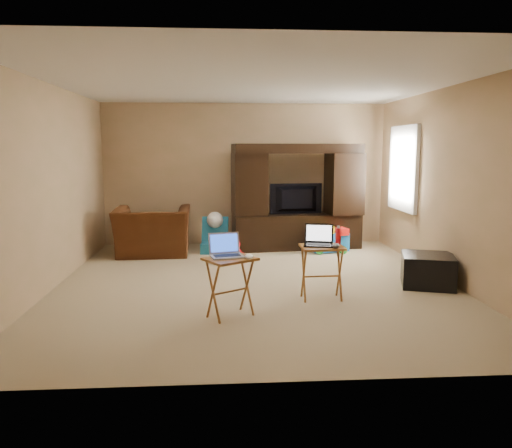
{
  "coord_description": "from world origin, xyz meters",
  "views": [
    {
      "loc": [
        -0.41,
        -6.21,
        1.72
      ],
      "look_at": [
        0.0,
        -0.2,
        0.8
      ],
      "focal_mm": 35.0,
      "sensor_mm": 36.0,
      "label": 1
    }
  ],
  "objects": [
    {
      "name": "wall_front",
      "position": [
        0.0,
        -2.75,
        1.25
      ],
      "size": [
        5.0,
        0.0,
        5.0
      ],
      "primitive_type": "plane",
      "rotation": [
        -1.57,
        0.0,
        0.0
      ],
      "color": "tan",
      "rests_on": "ground"
    },
    {
      "name": "recliner",
      "position": [
        -1.53,
        1.84,
        0.38
      ],
      "size": [
        1.22,
        1.08,
        0.77
      ],
      "primitive_type": "imported",
      "rotation": [
        0.0,
        0.0,
        3.18
      ],
      "color": "#49240F",
      "rests_on": "floor"
    },
    {
      "name": "floor",
      "position": [
        0.0,
        0.0,
        0.0
      ],
      "size": [
        5.5,
        5.5,
        0.0
      ],
      "primitive_type": "plane",
      "color": "#C4B588",
      "rests_on": "ground"
    },
    {
      "name": "water_bottle",
      "position": [
        0.92,
        -0.65,
        0.72
      ],
      "size": [
        0.06,
        0.06,
        0.19
      ],
      "primitive_type": "cylinder",
      "color": "#B90B14",
      "rests_on": "tray_table_right"
    },
    {
      "name": "wall_back",
      "position": [
        0.0,
        2.75,
        1.25
      ],
      "size": [
        5.0,
        0.0,
        5.0
      ],
      "primitive_type": "plane",
      "rotation": [
        1.57,
        0.0,
        0.0
      ],
      "color": "tan",
      "rests_on": "ground"
    },
    {
      "name": "entertainment_center",
      "position": [
        0.87,
        2.22,
        0.9
      ],
      "size": [
        2.24,
        0.78,
        1.79
      ],
      "primitive_type": "cube",
      "rotation": [
        0.0,
        0.0,
        0.11
      ],
      "color": "black",
      "rests_on": "floor"
    },
    {
      "name": "mouse_right",
      "position": [
        0.85,
        -0.85,
        0.65
      ],
      "size": [
        0.12,
        0.15,
        0.05
      ],
      "primitive_type": "ellipsoid",
      "rotation": [
        0.0,
        0.0,
        -0.39
      ],
      "color": "#444449",
      "rests_on": "tray_table_right"
    },
    {
      "name": "tray_table_left",
      "position": [
        -0.34,
        -1.26,
        0.31
      ],
      "size": [
        0.61,
        0.58,
        0.62
      ],
      "primitive_type": "cube",
      "rotation": [
        0.0,
        0.0,
        0.57
      ],
      "color": "#A56728",
      "rests_on": "floor"
    },
    {
      "name": "television",
      "position": [
        0.87,
        2.18,
        0.86
      ],
      "size": [
        0.92,
        0.22,
        0.52
      ],
      "primitive_type": "imported",
      "rotation": [
        0.0,
        0.0,
        3.26
      ],
      "color": "black",
      "rests_on": "entertainment_center"
    },
    {
      "name": "laptop_left",
      "position": [
        -0.37,
        -1.23,
        0.74
      ],
      "size": [
        0.38,
        0.33,
        0.24
      ],
      "primitive_type": "cube",
      "rotation": [
        0.0,
        0.0,
        0.23
      ],
      "color": "#B9B9BE",
      "rests_on": "tray_table_left"
    },
    {
      "name": "mouse_left",
      "position": [
        -0.15,
        -1.33,
        0.64
      ],
      "size": [
        0.09,
        0.13,
        0.05
      ],
      "primitive_type": "ellipsoid",
      "rotation": [
        0.0,
        0.0,
        0.1
      ],
      "color": "white",
      "rests_on": "tray_table_left"
    },
    {
      "name": "laptop_right",
      "position": [
        0.68,
        -0.71,
        0.74
      ],
      "size": [
        0.38,
        0.33,
        0.24
      ],
      "primitive_type": "cube",
      "rotation": [
        0.0,
        0.0,
        -0.22
      ],
      "color": "black",
      "rests_on": "tray_table_right"
    },
    {
      "name": "push_toy",
      "position": [
        1.36,
        1.85,
        0.23
      ],
      "size": [
        0.7,
        0.56,
        0.46
      ],
      "primitive_type": null,
      "rotation": [
        0.0,
        0.0,
        0.22
      ],
      "color": "blue",
      "rests_on": "floor"
    },
    {
      "name": "wall_right",
      "position": [
        2.5,
        0.0,
        1.25
      ],
      "size": [
        0.0,
        5.5,
        5.5
      ],
      "primitive_type": "plane",
      "rotation": [
        1.57,
        0.0,
        -1.57
      ],
      "color": "tan",
      "rests_on": "ground"
    },
    {
      "name": "wall_left",
      "position": [
        -2.5,
        0.0,
        1.25
      ],
      "size": [
        0.0,
        5.5,
        5.5
      ],
      "primitive_type": "plane",
      "rotation": [
        1.57,
        0.0,
        1.57
      ],
      "color": "tan",
      "rests_on": "ground"
    },
    {
      "name": "window_frame",
      "position": [
        2.46,
        1.55,
        1.4
      ],
      "size": [
        0.06,
        1.14,
        1.34
      ],
      "primitive_type": "cube",
      "color": "white",
      "rests_on": "ground"
    },
    {
      "name": "tray_table_right",
      "position": [
        0.72,
        -0.73,
        0.31
      ],
      "size": [
        0.49,
        0.39,
        0.62
      ],
      "primitive_type": "cube",
      "rotation": [
        0.0,
        0.0,
        0.03
      ],
      "color": "#9F6226",
      "rests_on": "floor"
    },
    {
      "name": "plush_toy",
      "position": [
        -0.23,
        1.2,
        0.18
      ],
      "size": [
        0.33,
        0.28,
        0.37
      ],
      "primitive_type": null,
      "color": "red",
      "rests_on": "floor"
    },
    {
      "name": "child_rocker",
      "position": [
        -0.54,
        1.97,
        0.29
      ],
      "size": [
        0.5,
        0.55,
        0.59
      ],
      "primitive_type": null,
      "rotation": [
        0.0,
        0.0,
        -0.12
      ],
      "color": "#186184",
      "rests_on": "floor"
    },
    {
      "name": "ottoman",
      "position": [
        2.16,
        -0.27,
        0.2
      ],
      "size": [
        0.77,
        0.77,
        0.4
      ],
      "primitive_type": "cube",
      "rotation": [
        0.0,
        0.0,
        -0.3
      ],
      "color": "black",
      "rests_on": "floor"
    },
    {
      "name": "ceiling",
      "position": [
        0.0,
        0.0,
        2.5
      ],
      "size": [
        5.5,
        5.5,
        0.0
      ],
      "primitive_type": "plane",
      "rotation": [
        3.14,
        0.0,
        0.0
      ],
      "color": "silver",
      "rests_on": "ground"
    },
    {
      "name": "window_pane",
      "position": [
        2.48,
        1.55,
        1.4
      ],
      "size": [
        0.0,
        1.2,
        1.2
      ],
      "primitive_type": "plane",
      "rotation": [
        1.57,
        0.0,
        -1.57
      ],
      "color": "white",
      "rests_on": "ground"
    }
  ]
}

